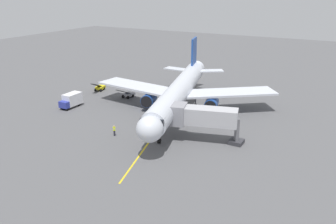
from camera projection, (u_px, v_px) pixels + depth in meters
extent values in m
plane|color=#565659|center=(175.00, 111.00, 66.92)|extent=(220.00, 220.00, 0.00)
cube|color=yellow|center=(162.00, 124.00, 60.84)|extent=(10.73, 38.66, 0.01)
cylinder|color=silver|center=(179.00, 92.00, 64.45)|extent=(12.59, 33.81, 3.80)
ellipsoid|color=silver|center=(150.00, 129.00, 47.75)|extent=(4.53, 4.81, 3.61)
cone|color=silver|center=(196.00, 70.00, 81.43)|extent=(4.09, 3.79, 3.42)
cube|color=black|center=(153.00, 121.00, 48.85)|extent=(3.54, 2.39, 0.90)
cube|color=silver|center=(229.00, 92.00, 66.17)|extent=(16.72, 14.45, 0.36)
cylinder|color=#1E479E|center=(211.00, 104.00, 64.77)|extent=(3.11, 3.88, 2.30)
cylinder|color=black|center=(210.00, 107.00, 63.17)|extent=(2.08, 0.74, 2.10)
cube|color=silver|center=(139.00, 87.00, 69.96)|extent=(17.55, 7.18, 0.36)
cylinder|color=#1E479E|center=(149.00, 99.00, 67.35)|extent=(3.11, 3.88, 2.30)
cylinder|color=black|center=(146.00, 102.00, 65.74)|extent=(2.08, 0.74, 2.10)
cube|color=#1E479E|center=(194.00, 55.00, 77.42)|extent=(1.61, 4.73, 7.20)
cube|color=silver|center=(208.00, 71.00, 77.49)|extent=(6.67, 5.51, 0.24)
cube|color=silver|center=(179.00, 69.00, 78.91)|extent=(6.51, 2.71, 0.24)
cylinder|color=slate|center=(159.00, 132.00, 52.84)|extent=(0.24, 0.24, 2.77)
cylinder|color=black|center=(159.00, 141.00, 53.30)|extent=(0.62, 0.79, 0.70)
cylinder|color=slate|center=(196.00, 100.00, 67.34)|extent=(0.24, 0.24, 2.77)
cylinder|color=black|center=(195.00, 107.00, 67.80)|extent=(0.72, 1.18, 1.10)
cylinder|color=slate|center=(168.00, 98.00, 68.50)|extent=(0.24, 0.24, 2.77)
cylinder|color=black|center=(168.00, 105.00, 68.95)|extent=(0.72, 1.18, 1.10)
cube|color=#B7B7BC|center=(206.00, 116.00, 52.98)|extent=(9.37, 4.87, 2.50)
cube|color=gray|center=(176.00, 114.00, 53.98)|extent=(3.54, 3.82, 3.00)
cylinder|color=slate|center=(237.00, 131.00, 52.62)|extent=(0.70, 0.70, 3.90)
cube|color=#333338|center=(236.00, 142.00, 53.17)|extent=(2.00, 2.00, 0.60)
cylinder|color=#23232D|center=(114.00, 133.00, 55.92)|extent=(0.26, 0.26, 0.88)
cube|color=#D8EA19|center=(114.00, 129.00, 55.67)|extent=(0.45, 0.42, 0.60)
cube|color=silver|center=(114.00, 129.00, 55.67)|extent=(0.47, 0.44, 0.10)
sphere|color=tan|center=(114.00, 126.00, 55.53)|extent=(0.22, 0.22, 0.22)
cylinder|color=#23232D|center=(148.00, 97.00, 74.25)|extent=(0.26, 0.26, 0.88)
cube|color=#D8EA19|center=(148.00, 93.00, 74.01)|extent=(0.35, 0.44, 0.60)
cube|color=silver|center=(148.00, 93.00, 74.01)|extent=(0.37, 0.46, 0.10)
sphere|color=brown|center=(148.00, 91.00, 73.87)|extent=(0.22, 0.22, 0.22)
cube|color=black|center=(224.00, 93.00, 76.02)|extent=(1.95, 2.56, 0.70)
cube|color=black|center=(224.00, 90.00, 76.09)|extent=(1.26, 1.11, 0.50)
cylinder|color=black|center=(226.00, 96.00, 75.23)|extent=(0.37, 0.64, 0.60)
cylinder|color=black|center=(220.00, 95.00, 75.59)|extent=(0.37, 0.64, 0.60)
cylinder|color=black|center=(228.00, 94.00, 76.68)|extent=(0.37, 0.64, 0.60)
cylinder|color=black|center=(221.00, 93.00, 77.03)|extent=(0.37, 0.64, 0.60)
cube|color=#2D3899|center=(65.00, 104.00, 67.64)|extent=(1.91, 1.71, 1.20)
cube|color=black|center=(63.00, 104.00, 66.99)|extent=(1.70, 0.17, 0.70)
cube|color=silver|center=(73.00, 99.00, 69.09)|extent=(2.02, 3.61, 2.20)
cylinder|color=black|center=(67.00, 108.00, 67.33)|extent=(0.25, 0.84, 0.84)
cylinder|color=black|center=(62.00, 107.00, 67.92)|extent=(0.25, 0.84, 0.84)
cylinder|color=black|center=(79.00, 104.00, 69.99)|extent=(0.25, 0.84, 0.84)
cylinder|color=black|center=(74.00, 103.00, 70.57)|extent=(0.25, 0.84, 0.84)
cube|color=#9E9EA3|center=(129.00, 94.00, 75.27)|extent=(1.74, 2.36, 0.60)
cube|color=black|center=(124.00, 92.00, 73.74)|extent=(1.32, 3.83, 1.61)
cylinder|color=black|center=(128.00, 97.00, 74.13)|extent=(0.32, 0.66, 0.64)
cylinder|color=black|center=(123.00, 96.00, 74.84)|extent=(0.32, 0.66, 0.64)
cylinder|color=black|center=(133.00, 96.00, 75.29)|extent=(0.32, 0.66, 0.64)
cylinder|color=black|center=(128.00, 95.00, 76.00)|extent=(0.32, 0.66, 0.64)
cube|color=yellow|center=(100.00, 87.00, 80.32)|extent=(1.91, 2.45, 0.60)
cube|color=black|center=(97.00, 85.00, 78.58)|extent=(1.63, 3.86, 1.61)
cylinder|color=black|center=(101.00, 90.00, 79.20)|extent=(0.37, 0.68, 0.64)
cylinder|color=black|center=(95.00, 90.00, 79.57)|extent=(0.37, 0.68, 0.64)
cylinder|color=black|center=(104.00, 89.00, 80.55)|extent=(0.37, 0.68, 0.64)
cylinder|color=black|center=(99.00, 88.00, 80.92)|extent=(0.37, 0.68, 0.64)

